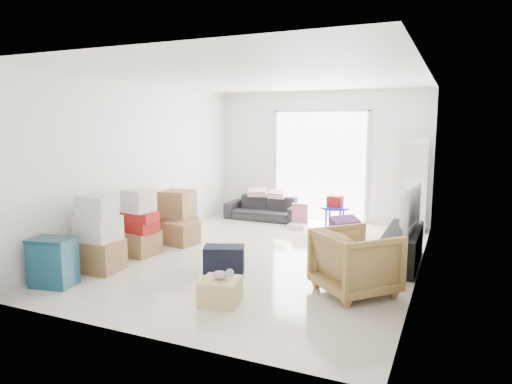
{
  "coord_description": "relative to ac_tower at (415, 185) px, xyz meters",
  "views": [
    {
      "loc": [
        2.65,
        -6.32,
        2.01
      ],
      "look_at": [
        -0.24,
        0.2,
        0.95
      ],
      "focal_mm": 32.0,
      "sensor_mm": 36.0,
      "label": 1
    }
  ],
  "objects": [
    {
      "name": "room_shell",
      "position": [
        -1.95,
        -2.65,
        0.48
      ],
      "size": [
        4.98,
        6.48,
        3.18
      ],
      "color": "silver",
      "rests_on": "ground"
    },
    {
      "name": "sliding_door",
      "position": [
        -1.95,
        0.33,
        0.37
      ],
      "size": [
        2.1,
        0.04,
        2.33
      ],
      "color": "white",
      "rests_on": "room_shell"
    },
    {
      "name": "ac_tower",
      "position": [
        0.0,
        0.0,
        0.0
      ],
      "size": [
        0.45,
        0.3,
        1.75
      ],
      "primitive_type": "cube",
      "color": "silver",
      "rests_on": "room_shell"
    },
    {
      "name": "tv_console",
      "position": [
        0.05,
        -2.25,
        -0.62
      ],
      "size": [
        0.46,
        1.54,
        0.51
      ],
      "primitive_type": "cube",
      "color": "black",
      "rests_on": "room_shell"
    },
    {
      "name": "television",
      "position": [
        0.05,
        -2.25,
        -0.29
      ],
      "size": [
        0.73,
        1.17,
        0.15
      ],
      "primitive_type": "imported",
      "rotation": [
        0.0,
        0.0,
        1.5
      ],
      "color": "black",
      "rests_on": "tv_console"
    },
    {
      "name": "sofa",
      "position": [
        -3.0,
        -0.15,
        -0.55
      ],
      "size": [
        1.68,
        0.51,
        0.65
      ],
      "primitive_type": "imported",
      "rotation": [
        0.0,
        0.0,
        -0.01
      ],
      "color": "#2A2A30",
      "rests_on": "room_shell"
    },
    {
      "name": "pillow_left",
      "position": [
        -3.19,
        -0.13,
        -0.17
      ],
      "size": [
        0.41,
        0.36,
        0.11
      ],
      "primitive_type": "cube",
      "rotation": [
        0.0,
        0.0,
        0.31
      ],
      "color": "#DFA3AA",
      "rests_on": "sofa"
    },
    {
      "name": "pillow_right",
      "position": [
        -2.7,
        -0.2,
        -0.17
      ],
      "size": [
        0.33,
        0.26,
        0.11
      ],
      "primitive_type": "cube",
      "rotation": [
        0.0,
        0.0,
        -0.01
      ],
      "color": "#DFA3AA",
      "rests_on": "sofa"
    },
    {
      "name": "armchair",
      "position": [
        -0.33,
        -3.69,
        -0.45
      ],
      "size": [
        1.14,
        1.14,
        0.86
      ],
      "primitive_type": "imported",
      "rotation": [
        0.0,
        0.0,
        2.39
      ],
      "color": "#9F7646",
      "rests_on": "room_shell"
    },
    {
      "name": "storage_bins",
      "position": [
        -3.85,
        -4.97,
        -0.57
      ],
      "size": [
        0.59,
        0.47,
        0.61
      ],
      "rotation": [
        0.0,
        0.0,
        0.19
      ],
      "color": "navy",
      "rests_on": "room_shell"
    },
    {
      "name": "box_stack_a",
      "position": [
        -3.75,
        -4.27,
        -0.4
      ],
      "size": [
        0.61,
        0.52,
        1.06
      ],
      "rotation": [
        0.0,
        0.0,
        0.06
      ],
      "color": "brown",
      "rests_on": "room_shell"
    },
    {
      "name": "box_stack_b",
      "position": [
        -3.75,
        -3.39,
        -0.43
      ],
      "size": [
        0.6,
        0.54,
        1.02
      ],
      "rotation": [
        0.0,
        0.0,
        -0.08
      ],
      "color": "brown",
      "rests_on": "room_shell"
    },
    {
      "name": "box_stack_c",
      "position": [
        -3.72,
        -2.37,
        -0.45
      ],
      "size": [
        0.7,
        0.63,
        0.87
      ],
      "rotation": [
        0.0,
        0.0,
        -0.13
      ],
      "color": "brown",
      "rests_on": "room_shell"
    },
    {
      "name": "loose_box",
      "position": [
        -3.48,
        -2.62,
        -0.68
      ],
      "size": [
        0.52,
        0.52,
        0.39
      ],
      "primitive_type": "cube",
      "rotation": [
        0.0,
        0.0,
        -0.14
      ],
      "color": "brown",
      "rests_on": "room_shell"
    },
    {
      "name": "duffel_bag",
      "position": [
        -2.16,
        -3.59,
        -0.7
      ],
      "size": [
        0.64,
        0.52,
        0.35
      ],
      "primitive_type": "cube",
      "rotation": [
        0.0,
        0.0,
        0.4
      ],
      "color": "black",
      "rests_on": "room_shell"
    },
    {
      "name": "ottoman",
      "position": [
        -0.86,
        -1.96,
        -0.69
      ],
      "size": [
        0.44,
        0.44,
        0.36
      ],
      "primitive_type": "cube",
      "rotation": [
        0.0,
        0.0,
        0.24
      ],
      "color": "olive",
      "rests_on": "room_shell"
    },
    {
      "name": "blanket",
      "position": [
        -0.86,
        -1.96,
        -0.44
      ],
      "size": [
        0.55,
        0.55,
        0.14
      ],
      "primitive_type": "cube",
      "rotation": [
        0.0,
        0.0,
        0.56
      ],
      "color": "#462153",
      "rests_on": "ottoman"
    },
    {
      "name": "kids_table",
      "position": [
        -1.38,
        -0.56,
        -0.4
      ],
      "size": [
        0.54,
        0.54,
        0.67
      ],
      "rotation": [
        0.0,
        0.0,
        -0.34
      ],
      "color": "#0B26A9",
      "rests_on": "room_shell"
    },
    {
      "name": "toy_walker",
      "position": [
        -2.08,
        -0.63,
        -0.75
      ],
      "size": [
        0.35,
        0.31,
        0.47
      ],
      "rotation": [
        0.0,
        0.0,
        0.0
      ],
      "color": "silver",
      "rests_on": "room_shell"
    },
    {
      "name": "wood_crate",
      "position": [
        -1.67,
        -4.62,
        -0.73
      ],
      "size": [
        0.49,
        0.49,
        0.28
      ],
      "primitive_type": "cube",
      "rotation": [
        0.0,
        0.0,
        0.17
      ],
      "color": "tan",
      "rests_on": "room_shell"
    },
    {
      "name": "plush_bunny",
      "position": [
        -1.64,
        -4.61,
        -0.54
      ],
      "size": [
        0.25,
        0.14,
        0.12
      ],
      "rotation": [
        0.0,
        0.0,
        0.1
      ],
      "color": "#B2ADA8",
      "rests_on": "wood_crate"
    }
  ]
}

